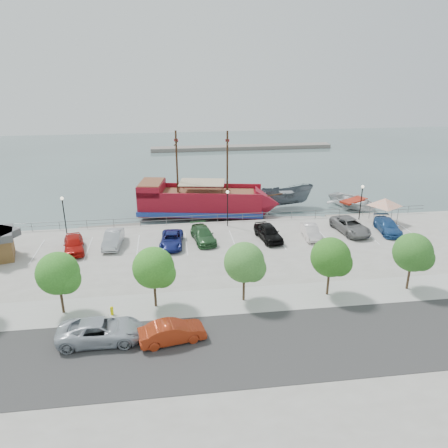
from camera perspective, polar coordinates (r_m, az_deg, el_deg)
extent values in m
plane|color=#465756|center=(45.06, 1.60, -4.41)|extent=(160.00, 160.00, 0.00)
cube|color=gray|center=(27.76, 9.00, -22.43)|extent=(100.00, 58.00, 1.20)
cube|color=#353434|center=(31.05, 6.44, -15.39)|extent=(100.00, 8.00, 0.04)
cube|color=#A2A2A0|center=(35.91, 4.16, -9.77)|extent=(100.00, 4.00, 0.05)
cylinder|color=slate|center=(51.43, 0.26, 1.27)|extent=(50.00, 0.06, 0.06)
cylinder|color=slate|center=(51.57, 0.25, 0.85)|extent=(50.00, 0.06, 0.06)
cube|color=gray|center=(98.42, 2.33, 9.97)|extent=(40.00, 3.00, 0.80)
cube|color=maroon|center=(55.98, -3.04, 2.78)|extent=(16.04, 7.45, 2.51)
cube|color=#213C9A|center=(56.24, -3.02, 1.99)|extent=(16.37, 7.78, 0.58)
cone|color=maroon|center=(55.82, 5.68, 2.65)|extent=(3.85, 5.10, 4.63)
cube|color=maroon|center=(56.35, -9.46, 4.70)|extent=(3.69, 5.25, 1.35)
cube|color=brown|center=(56.15, -9.50, 5.41)|extent=(3.43, 4.84, 0.12)
cube|color=brown|center=(55.54, -2.57, 4.05)|extent=(13.09, 6.37, 0.14)
cube|color=maroon|center=(57.71, -2.85, 5.01)|extent=(15.23, 2.89, 0.68)
cube|color=maroon|center=(53.30, -3.30, 3.62)|extent=(15.23, 2.89, 0.68)
cylinder|color=#382111|center=(54.34, 0.43, 7.96)|extent=(0.27, 0.27, 7.91)
cylinder|color=#382111|center=(54.92, -6.18, 7.98)|extent=(0.27, 0.27, 7.91)
cylinder|color=#382111|center=(53.84, 0.44, 10.46)|extent=(0.64, 2.87, 0.14)
cylinder|color=#382111|center=(54.43, -6.28, 10.45)|extent=(0.64, 2.87, 0.14)
cube|color=tan|center=(55.17, -2.89, 5.44)|extent=(6.15, 4.59, 0.12)
cylinder|color=#382111|center=(55.51, 6.42, 3.77)|extent=(2.39, 0.57, 0.57)
imported|color=#4E555D|center=(59.77, 8.16, 3.39)|extent=(7.56, 3.24, 2.86)
imported|color=silver|center=(61.83, 16.54, 2.66)|extent=(8.09, 8.88, 1.51)
cube|color=#67645C|center=(53.41, -14.67, -0.68)|extent=(7.32, 2.65, 0.41)
cube|color=gray|center=(55.11, 9.11, 0.44)|extent=(7.39, 2.83, 0.41)
cube|color=gray|center=(57.79, 16.58, 0.78)|extent=(6.91, 2.02, 0.39)
cylinder|color=slate|center=(55.33, 18.51, 1.75)|extent=(0.09, 0.09, 2.19)
cylinder|color=slate|center=(55.91, 21.11, 1.61)|extent=(0.09, 0.09, 2.19)
cylinder|color=slate|center=(52.94, 18.99, 0.83)|extent=(0.09, 0.09, 2.19)
cylinder|color=slate|center=(53.54, 21.70, 0.69)|extent=(0.09, 0.09, 2.19)
pyramid|color=silver|center=(53.83, 20.33, 3.17)|extent=(5.11, 5.11, 0.89)
imported|color=#A8B1BB|center=(31.91, -15.80, -13.28)|extent=(5.86, 2.72, 1.63)
imported|color=#A12E13|center=(30.97, -6.78, -13.83)|extent=(4.79, 2.42, 1.51)
cylinder|color=#F1E700|center=(34.79, -14.43, -11.02)|extent=(0.24, 0.24, 0.59)
sphere|color=#F1E700|center=(34.63, -14.47, -10.58)|extent=(0.26, 0.26, 0.26)
cylinder|color=black|center=(50.73, -20.11, 0.91)|extent=(0.12, 0.12, 4.00)
sphere|color=#FFF2CC|center=(50.09, -20.41, 3.16)|extent=(0.36, 0.36, 0.36)
cylinder|color=black|center=(49.87, 0.46, 1.90)|extent=(0.12, 0.12, 4.00)
sphere|color=#FFF2CC|center=(49.22, 0.47, 4.21)|extent=(0.36, 0.36, 0.36)
cylinder|color=black|center=(54.35, 17.43, 2.54)|extent=(0.12, 0.12, 4.00)
sphere|color=#FFF2CC|center=(53.75, 17.67, 4.67)|extent=(0.36, 0.36, 0.36)
cylinder|color=#473321|center=(35.75, -20.41, -9.32)|extent=(0.20, 0.20, 2.20)
sphere|color=#2D7020|center=(34.70, -20.89, -6.03)|extent=(3.20, 3.20, 3.20)
sphere|color=#2D7020|center=(34.47, -19.93, -6.82)|extent=(2.20, 2.20, 2.20)
cylinder|color=#473321|center=(34.78, -8.98, -9.03)|extent=(0.20, 0.20, 2.20)
sphere|color=#307620|center=(33.69, -9.20, -5.64)|extent=(3.20, 3.20, 3.20)
sphere|color=#307620|center=(33.59, -8.15, -6.44)|extent=(2.20, 2.20, 2.20)
cylinder|color=#473321|center=(35.19, 2.60, -8.38)|extent=(0.20, 0.20, 2.20)
sphere|color=#3B762D|center=(34.12, 2.66, -5.01)|extent=(3.20, 3.20, 3.20)
sphere|color=#3B762D|center=(34.14, 3.73, -5.77)|extent=(2.20, 2.20, 2.20)
cylinder|color=#473321|center=(36.96, 13.44, -7.46)|extent=(0.20, 0.20, 2.20)
sphere|color=#29631B|center=(35.94, 13.75, -4.23)|extent=(3.20, 3.20, 3.20)
sphere|color=#29631B|center=(36.07, 14.75, -4.93)|extent=(2.20, 2.20, 2.20)
cylinder|color=#473321|center=(39.89, 22.95, -6.43)|extent=(0.20, 0.20, 2.20)
sphere|color=#2C6220|center=(38.94, 23.43, -3.41)|extent=(3.20, 3.20, 3.20)
sphere|color=#2C6220|center=(39.17, 24.31, -4.06)|extent=(2.20, 2.20, 2.20)
imported|color=#B1120C|center=(46.27, -19.05, -2.48)|extent=(2.78, 5.00, 1.61)
imported|color=#A5A9AF|center=(46.46, -14.29, -1.90)|extent=(1.98, 4.76, 1.53)
imported|color=navy|center=(45.41, -6.87, -2.04)|extent=(2.67, 5.04, 1.35)
imported|color=#29572E|center=(46.25, -2.75, -1.40)|extent=(2.77, 5.23, 1.44)
imported|color=black|center=(46.80, 5.82, -1.08)|extent=(2.70, 5.07, 1.64)
imported|color=silver|center=(48.07, 11.24, -0.95)|extent=(1.70, 4.22, 1.36)
imported|color=slate|center=(50.44, 16.18, -0.23)|extent=(3.36, 5.89, 1.55)
imported|color=#214C8A|center=(51.80, 20.59, -0.27)|extent=(2.59, 5.14, 1.43)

